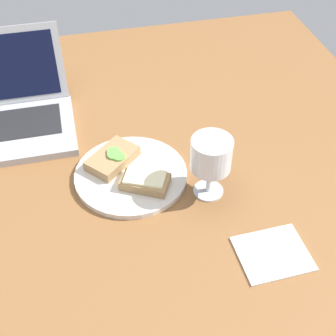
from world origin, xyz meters
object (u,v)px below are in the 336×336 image
Objects in this scene: plate at (129,175)px; napkin at (273,253)px; sandwich_with_cheese at (145,181)px; sandwich_with_cucumber at (113,158)px; wine_glass at (211,156)px.

plate is 1.88× the size of napkin.
sandwich_with_cheese reaches higher than napkin.
sandwich_with_cucumber is at bearing 122.99° from plate.
sandwich_with_cucumber reaches higher than plate.
sandwich_with_cheese is at bearing 164.36° from wine_glass.
wine_glass reaches higher than sandwich_with_cheese.
napkin is (7.30, -18.94, -10.16)cm from wine_glass.
sandwich_with_cucumber is at bearing 146.52° from wine_glass.
sandwich_with_cucumber is (-5.79, 8.88, -0.03)cm from sandwich_with_cheese.
plate is 20.55cm from wine_glass.
napkin is (23.46, -27.10, -0.44)cm from plate.
sandwich_with_cheese is 15.79cm from wine_glass.
sandwich_with_cheese is 10.61cm from sandwich_with_cucumber.
sandwich_with_cucumber is 24.12cm from wine_glass.
napkin is at bearing -49.12° from plate.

